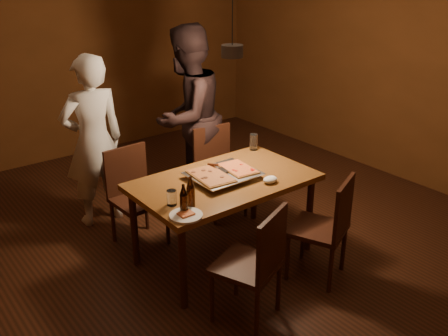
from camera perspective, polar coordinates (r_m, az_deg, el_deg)
room_shell at (r=4.23m, az=0.91°, el=8.54°), size 6.00×6.00×6.00m
dining_table at (r=4.18m, az=0.00°, el=-2.19°), size 1.50×0.90×0.75m
chair_far_left at (r=4.58m, az=-10.37°, el=-2.16°), size 0.44×0.44×0.49m
chair_far_right at (r=5.05m, az=-0.80°, el=0.64°), size 0.47×0.47×0.49m
chair_near_left at (r=3.52m, az=3.83°, el=-10.06°), size 0.55×0.55×0.49m
chair_near_right at (r=4.05m, az=11.92°, el=-5.83°), size 0.55×0.55×0.49m
pizza_tray at (r=4.16m, az=-0.10°, el=-0.88°), size 0.59×0.50×0.05m
pizza_meat at (r=4.07m, az=-1.52°, el=-0.90°), size 0.30×0.43×0.02m
pizza_cheese at (r=4.22m, az=1.60°, el=-0.02°), size 0.25×0.37×0.02m
spatula at (r=4.17m, az=-0.16°, el=-0.24°), size 0.12×0.25×0.04m
beer_bottle_a at (r=3.58m, az=-4.63°, el=-3.52°), size 0.06×0.06×0.22m
beer_bottle_b at (r=3.66m, az=-3.84°, el=-2.73°), size 0.06×0.06×0.24m
water_glass_left at (r=3.72m, az=-6.00°, el=-3.40°), size 0.07×0.07×0.12m
water_glass_right at (r=4.77m, az=3.41°, el=2.97°), size 0.08×0.08×0.16m
plate_slice at (r=3.57m, az=-4.37°, el=-5.41°), size 0.24×0.24×0.03m
napkin at (r=4.09m, az=5.31°, el=-1.33°), size 0.13×0.10×0.05m
diner_white at (r=4.91m, az=-14.68°, el=2.93°), size 0.63×0.43×1.67m
diner_dark at (r=5.17m, az=-4.19°, el=5.81°), size 1.11×1.01×1.87m
pendant_lamp at (r=4.16m, az=0.94°, el=13.36°), size 0.18×0.18×1.10m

